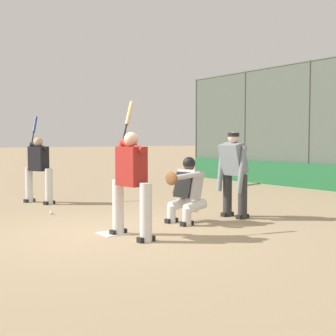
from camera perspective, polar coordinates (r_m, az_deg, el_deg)
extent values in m
plane|color=tan|center=(7.78, -6.70, -7.95)|extent=(160.00, 160.00, 0.00)
cube|color=white|center=(7.78, -6.70, -7.91)|extent=(0.43, 0.43, 0.01)
cylinder|color=#515651|center=(15.41, 16.80, 5.11)|extent=(0.08, 0.08, 4.02)
cylinder|color=#515651|center=(17.34, 9.35, 5.02)|extent=(0.08, 0.08, 4.02)
cylinder|color=#515651|center=(19.51, 3.46, 4.89)|extent=(0.08, 0.08, 4.02)
cylinder|color=silver|center=(7.06, -2.71, -5.44)|extent=(0.19, 0.19, 0.89)
cube|color=black|center=(7.13, -2.70, -8.66)|extent=(0.14, 0.29, 0.08)
cylinder|color=silver|center=(7.65, -6.10, -4.76)|extent=(0.19, 0.19, 0.89)
cube|color=black|center=(7.72, -6.08, -7.73)|extent=(0.14, 0.29, 0.08)
cube|color=maroon|center=(7.28, -4.50, 0.21)|extent=(0.51, 0.32, 0.61)
sphere|color=beige|center=(7.27, -4.51, 3.50)|extent=(0.23, 0.23, 0.23)
cylinder|color=maroon|center=(7.29, -4.37, 2.69)|extent=(0.62, 0.11, 0.23)
cylinder|color=maroon|center=(7.53, -5.68, 2.71)|extent=(0.14, 0.17, 0.17)
sphere|color=black|center=(7.55, -5.54, 3.20)|extent=(0.04, 0.04, 0.04)
cylinder|color=black|center=(7.63, -5.30, 4.26)|extent=(0.15, 0.17, 0.30)
cylinder|color=tan|center=(7.84, -4.74, 6.68)|extent=(0.24, 0.28, 0.42)
cylinder|color=silver|center=(8.39, 2.32, -6.00)|extent=(0.16, 0.16, 0.31)
cylinder|color=silver|center=(8.50, 3.32, -4.66)|extent=(0.23, 0.49, 0.24)
cube|color=black|center=(8.41, 2.32, -6.78)|extent=(0.13, 0.27, 0.08)
cylinder|color=silver|center=(8.70, 0.41, -5.66)|extent=(0.16, 0.16, 0.31)
cylinder|color=silver|center=(8.80, 1.41, -4.38)|extent=(0.23, 0.49, 0.24)
cube|color=black|center=(8.72, 0.41, -6.41)|extent=(0.13, 0.27, 0.08)
cube|color=#B7B7BC|center=(8.64, 2.57, -2.01)|extent=(0.49, 0.41, 0.57)
cube|color=black|center=(8.54, 1.84, -2.07)|extent=(0.42, 0.18, 0.47)
sphere|color=brown|center=(8.61, 2.58, 0.35)|extent=(0.21, 0.21, 0.21)
sphere|color=black|center=(8.61, 2.58, 0.59)|extent=(0.23, 0.23, 0.23)
cylinder|color=#B7B7BC|center=(8.33, 2.16, -1.01)|extent=(0.24, 0.55, 0.16)
ellipsoid|color=brown|center=(8.24, 0.41, -1.30)|extent=(0.31, 0.13, 0.24)
cylinder|color=brown|center=(8.84, 1.35, -1.71)|extent=(0.13, 0.33, 0.45)
cylinder|color=#333333|center=(9.21, 9.09, -3.47)|extent=(0.18, 0.18, 0.86)
cube|color=black|center=(9.26, 9.06, -5.87)|extent=(0.14, 0.29, 0.08)
cylinder|color=#333333|center=(9.46, 7.25, -3.27)|extent=(0.18, 0.18, 0.86)
cube|color=black|center=(9.52, 7.23, -5.60)|extent=(0.14, 0.29, 0.08)
cube|color=gray|center=(9.23, 7.96, 1.12)|extent=(0.51, 0.46, 0.65)
sphere|color=beige|center=(9.22, 7.98, 3.68)|extent=(0.21, 0.21, 0.21)
cylinder|color=black|center=(9.22, 7.98, 4.04)|extent=(0.23, 0.23, 0.08)
cylinder|color=gray|center=(9.02, 8.97, -0.21)|extent=(0.12, 0.24, 0.91)
cylinder|color=gray|center=(9.37, 6.46, -0.05)|extent=(0.17, 0.25, 0.91)
cylinder|color=silver|center=(11.42, -14.31, -2.20)|extent=(0.18, 0.18, 0.85)
cube|color=black|center=(11.46, -14.28, -4.12)|extent=(0.20, 0.30, 0.08)
cylinder|color=silver|center=(11.96, -16.57, -1.98)|extent=(0.18, 0.18, 0.85)
cube|color=black|center=(12.00, -16.54, -3.82)|extent=(0.20, 0.30, 0.08)
cube|color=black|center=(11.64, -15.52, 1.10)|extent=(0.53, 0.41, 0.59)
sphere|color=tan|center=(11.63, -15.55, 3.07)|extent=(0.22, 0.22, 0.22)
cylinder|color=black|center=(11.65, -15.46, 2.59)|extent=(0.60, 0.26, 0.22)
cylinder|color=black|center=(11.87, -16.34, 2.59)|extent=(0.16, 0.17, 0.16)
sphere|color=black|center=(11.89, -16.27, 2.89)|extent=(0.04, 0.04, 0.04)
cylinder|color=black|center=(11.97, -16.16, 3.56)|extent=(0.18, 0.14, 0.29)
cylinder|color=#334789|center=(12.18, -15.90, 5.12)|extent=(0.28, 0.23, 0.42)
sphere|color=black|center=(16.16, 11.11, -1.90)|extent=(0.04, 0.04, 0.04)
cylinder|color=black|center=(16.04, 10.63, -1.93)|extent=(0.05, 0.36, 0.03)
cylinder|color=#B7BCC1|center=(15.76, 9.46, -2.02)|extent=(0.10, 0.50, 0.07)
ellipsoid|color=#56331E|center=(10.10, 2.67, -4.98)|extent=(0.28, 0.18, 0.10)
ellipsoid|color=#56331E|center=(10.12, 2.03, -5.00)|extent=(0.10, 0.08, 0.08)
sphere|color=white|center=(9.96, -14.04, -5.28)|extent=(0.07, 0.07, 0.07)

